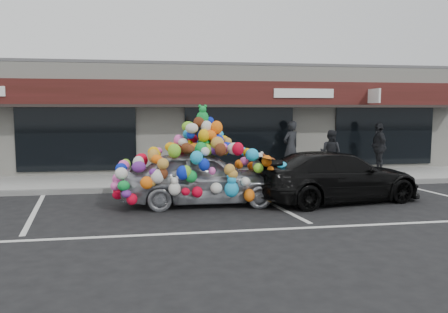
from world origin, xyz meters
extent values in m
plane|color=black|center=(0.00, 0.00, 0.00)|extent=(90.00, 90.00, 0.00)
cube|color=silver|center=(0.00, 8.50, 2.10)|extent=(24.00, 6.00, 4.20)
cube|color=#59595B|center=(0.00, 8.50, 4.25)|extent=(24.00, 6.00, 0.12)
cube|color=black|center=(0.00, 5.42, 3.15)|extent=(24.00, 0.18, 0.90)
cube|color=black|center=(0.00, 4.90, 2.65)|extent=(24.00, 1.20, 0.10)
cube|color=white|center=(8.20, 4.95, 3.05)|extent=(0.08, 0.95, 0.55)
cube|color=white|center=(5.50, 5.30, 3.15)|extent=(2.40, 0.04, 0.35)
cube|color=black|center=(-3.00, 5.47, 1.45)|extent=(4.20, 0.12, 2.30)
cube|color=black|center=(3.00, 5.47, 1.45)|extent=(4.20, 0.12, 2.30)
cube|color=black|center=(9.00, 5.47, 1.45)|extent=(4.20, 0.12, 2.30)
cube|color=#979691|center=(0.00, 4.00, 0.07)|extent=(26.00, 3.00, 0.15)
cube|color=slate|center=(0.00, 2.50, 0.07)|extent=(26.00, 0.18, 0.16)
cube|color=silver|center=(-3.20, 0.20, 0.00)|extent=(0.73, 4.37, 0.01)
cube|color=silver|center=(2.80, 0.20, 0.00)|extent=(0.73, 4.37, 0.01)
cube|color=silver|center=(2.00, -2.30, 0.00)|extent=(14.00, 0.12, 0.01)
imported|color=#93999C|center=(1.00, 0.44, 0.72)|extent=(1.82, 4.27, 1.44)
ellipsoid|color=#FF0D45|center=(1.00, 0.44, 1.98)|extent=(1.32, 1.81, 1.08)
sphere|color=yellow|center=(2.48, 0.29, 1.04)|extent=(0.34, 0.34, 0.34)
sphere|color=#140DCE|center=(1.60, -0.49, 0.55)|extent=(0.36, 0.36, 0.36)
sphere|color=green|center=(0.20, 1.36, 0.60)|extent=(0.30, 0.30, 0.30)
sphere|color=pink|center=(1.00, 0.44, 2.47)|extent=(0.32, 0.32, 0.32)
sphere|color=orange|center=(-0.26, 0.54, 1.05)|extent=(0.30, 0.30, 0.30)
imported|color=black|center=(4.66, 0.20, 0.69)|extent=(2.71, 5.00, 1.37)
imported|color=black|center=(4.86, 4.85, 1.12)|extent=(0.84, 0.73, 1.94)
imported|color=black|center=(6.01, 3.82, 0.97)|extent=(1.01, 1.00, 1.65)
imported|color=#262329|center=(8.19, 4.41, 1.09)|extent=(1.13, 0.54, 1.88)
camera|label=1|loc=(-0.31, -10.95, 2.48)|focal=35.00mm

